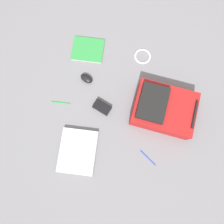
# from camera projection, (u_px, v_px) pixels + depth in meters

# --- Properties ---
(ground_plane) EXTENTS (3.49, 3.49, 0.00)m
(ground_plane) POSITION_uv_depth(u_px,v_px,m) (117.00, 114.00, 1.52)
(ground_plane) COLOR slate
(backpack) EXTENTS (0.34, 0.43, 0.16)m
(backpack) POSITION_uv_depth(u_px,v_px,m) (163.00, 109.00, 1.45)
(backpack) COLOR maroon
(backpack) RESTS_ON ground_plane
(laptop) EXTENTS (0.35, 0.31, 0.03)m
(laptop) POSITION_uv_depth(u_px,v_px,m) (78.00, 151.00, 1.44)
(laptop) COLOR #929296
(laptop) RESTS_ON ground_plane
(book_comic) EXTENTS (0.24, 0.27, 0.02)m
(book_comic) POSITION_uv_depth(u_px,v_px,m) (88.00, 50.00, 1.62)
(book_comic) COLOR silver
(book_comic) RESTS_ON ground_plane
(computer_mouse) EXTENTS (0.08, 0.11, 0.04)m
(computer_mouse) POSITION_uv_depth(u_px,v_px,m) (86.00, 79.00, 1.55)
(computer_mouse) COLOR black
(computer_mouse) RESTS_ON ground_plane
(cable_coil) EXTENTS (0.13, 0.13, 0.01)m
(cable_coil) POSITION_uv_depth(u_px,v_px,m) (143.00, 56.00, 1.61)
(cable_coil) COLOR silver
(cable_coil) RESTS_ON ground_plane
(power_brick) EXTENTS (0.10, 0.14, 0.03)m
(power_brick) POSITION_uv_depth(u_px,v_px,m) (102.00, 107.00, 1.51)
(power_brick) COLOR black
(power_brick) RESTS_ON ground_plane
(pen_black) EXTENTS (0.07, 0.13, 0.01)m
(pen_black) POSITION_uv_depth(u_px,v_px,m) (148.00, 158.00, 1.45)
(pen_black) COLOR #1933B2
(pen_black) RESTS_ON ground_plane
(pen_blue) EXTENTS (0.04, 0.14, 0.01)m
(pen_blue) POSITION_uv_depth(u_px,v_px,m) (61.00, 102.00, 1.53)
(pen_blue) COLOR #198C33
(pen_blue) RESTS_ON ground_plane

